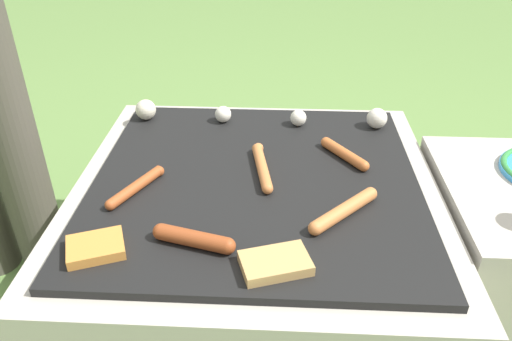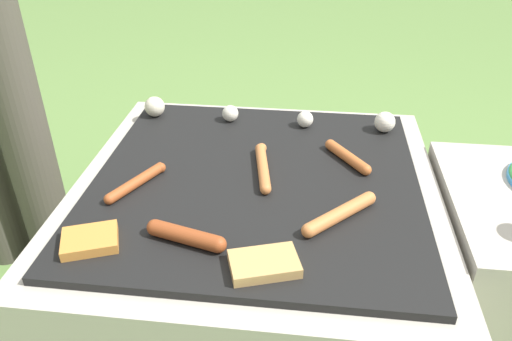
% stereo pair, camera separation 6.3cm
% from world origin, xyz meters
% --- Properties ---
extents(ground_plane, '(14.00, 14.00, 0.00)m').
position_xyz_m(ground_plane, '(0.00, 0.00, 0.00)').
color(ground_plane, '#608442').
extents(grill, '(0.82, 0.82, 0.41)m').
position_xyz_m(grill, '(0.00, 0.00, 0.20)').
color(grill, '#B2AA9E').
rests_on(grill, ground_plane).
extents(sausage_back_center, '(0.15, 0.15, 0.03)m').
position_xyz_m(sausage_back_center, '(0.18, -0.13, 0.42)').
color(sausage_back_center, '#C6753D').
rests_on(sausage_back_center, grill).
extents(sausage_front_center, '(0.06, 0.20, 0.02)m').
position_xyz_m(sausage_front_center, '(0.01, 0.03, 0.42)').
color(sausage_front_center, '#C6753D').
rests_on(sausage_front_center, grill).
extents(sausage_front_right, '(0.09, 0.16, 0.02)m').
position_xyz_m(sausage_front_right, '(-0.26, -0.06, 0.42)').
color(sausage_front_right, '#A34C23').
rests_on(sausage_front_right, grill).
extents(sausage_mid_left, '(0.10, 0.14, 0.03)m').
position_xyz_m(sausage_mid_left, '(0.21, 0.10, 0.42)').
color(sausage_mid_left, '#B7602D').
rests_on(sausage_mid_left, grill).
extents(sausage_front_left, '(0.16, 0.07, 0.03)m').
position_xyz_m(sausage_front_left, '(-0.10, -0.24, 0.42)').
color(sausage_front_left, '#93421E').
rests_on(sausage_front_left, grill).
extents(bread_slice_center, '(0.14, 0.11, 0.02)m').
position_xyz_m(bread_slice_center, '(0.05, -0.29, 0.42)').
color(bread_slice_center, tan).
rests_on(bread_slice_center, grill).
extents(bread_slice_left, '(0.12, 0.11, 0.02)m').
position_xyz_m(bread_slice_left, '(-0.28, -0.26, 0.42)').
color(bread_slice_left, '#D18438').
rests_on(bread_slice_left, grill).
extents(mushroom_row, '(0.68, 0.07, 0.06)m').
position_xyz_m(mushroom_row, '(-0.01, 0.28, 0.43)').
color(mushroom_row, beige).
rests_on(mushroom_row, grill).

